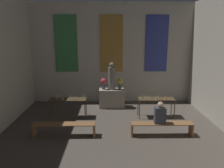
{
  "coord_description": "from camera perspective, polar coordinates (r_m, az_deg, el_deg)",
  "views": [
    {
      "loc": [
        -0.14,
        1.32,
        3.35
      ],
      "look_at": [
        0.0,
        10.17,
        1.28
      ],
      "focal_mm": 35.0,
      "sensor_mm": 36.0,
      "label": 1
    }
  ],
  "objects": [
    {
      "name": "altar",
      "position": [
        10.09,
        -0.07,
        -3.71
      ],
      "size": [
        1.15,
        0.58,
        0.85
      ],
      "color": "gray",
      "rests_on": "ground_plane"
    },
    {
      "name": "person_seated",
      "position": [
        7.4,
        12.43,
        -7.63
      ],
      "size": [
        0.36,
        0.24,
        0.74
      ],
      "color": "#383D47",
      "rests_on": "pew_back_right"
    },
    {
      "name": "flower_vase_right",
      "position": [
        9.91,
        2.08,
        0.41
      ],
      "size": [
        0.26,
        0.26,
        0.51
      ],
      "color": "#4C5666",
      "rests_on": "altar"
    },
    {
      "name": "candle_rack_right",
      "position": [
        9.03,
        11.41,
        -4.27
      ],
      "size": [
        1.46,
        0.51,
        0.96
      ],
      "color": "#473823",
      "rests_on": "ground_plane"
    },
    {
      "name": "pew_back_left",
      "position": [
        7.52,
        -12.42,
        -10.87
      ],
      "size": [
        2.05,
        0.36,
        0.44
      ],
      "color": "brown",
      "rests_on": "ground_plane"
    },
    {
      "name": "pew_back_right",
      "position": [
        7.58,
        12.84,
        -10.7
      ],
      "size": [
        2.05,
        0.36,
        0.44
      ],
      "color": "brown",
      "rests_on": "ground_plane"
    },
    {
      "name": "statue",
      "position": [
        9.85,
        -0.07,
        1.81
      ],
      "size": [
        0.31,
        0.31,
        1.23
      ],
      "color": "slate",
      "rests_on": "altar"
    },
    {
      "name": "flower_vase_left",
      "position": [
        9.9,
        -2.23,
        0.39
      ],
      "size": [
        0.26,
        0.26,
        0.51
      ],
      "color": "#4C5666",
      "rests_on": "altar"
    },
    {
      "name": "wall_back",
      "position": [
        10.65,
        -0.15,
        8.05
      ],
      "size": [
        7.93,
        0.16,
        4.76
      ],
      "color": "#B2AD9E",
      "rests_on": "ground_plane"
    },
    {
      "name": "candle_rack_left",
      "position": [
        8.98,
        -11.42,
        -4.37
      ],
      "size": [
        1.46,
        0.51,
        0.95
      ],
      "color": "#473823",
      "rests_on": "ground_plane"
    }
  ]
}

